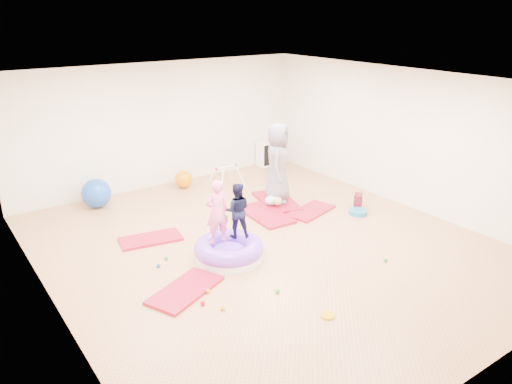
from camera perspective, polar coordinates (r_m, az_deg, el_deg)
room at (r=8.21m, az=1.21°, el=2.68°), size 7.01×8.01×2.81m
gym_mat_front_left at (r=7.46m, az=-8.09°, el=-11.05°), size 1.31×1.01×0.05m
gym_mat_mid_left at (r=9.10m, az=-11.94°, el=-5.27°), size 1.15×0.72×0.04m
gym_mat_center_back at (r=9.92m, az=1.08°, el=-2.60°), size 0.71×1.31×0.05m
gym_mat_right at (r=10.16m, az=6.27°, el=-2.17°), size 1.18×0.81×0.04m
gym_mat_rear_right at (r=10.61m, az=2.39°, el=-1.05°), size 0.99×1.45×0.06m
inflatable_cushion at (r=8.26m, az=-3.11°, el=-6.67°), size 1.15×1.15×0.36m
child_pink at (r=7.98m, az=-4.50°, el=-1.95°), size 0.41×0.29×1.08m
child_navy at (r=8.19m, az=-2.21°, el=-1.79°), size 0.58×0.54×0.94m
adult_caregiver at (r=10.29m, az=2.50°, el=3.33°), size 0.95×0.95×1.66m
infant at (r=10.28m, az=2.06°, el=-0.94°), size 0.37×0.37×0.22m
ball_pit_balls at (r=8.37m, az=-1.78°, el=-7.09°), size 3.75×3.80×0.07m
exercise_ball_blue at (r=10.78m, az=-17.79°, el=-0.13°), size 0.61×0.61×0.61m
exercise_ball_orange at (r=11.55m, az=-8.27°, el=1.48°), size 0.41×0.41×0.41m
infant_play_gym at (r=11.32m, az=-3.41°, el=2.09°), size 0.70×0.66×0.53m
cube_shelf at (r=13.09m, az=1.51°, el=4.44°), size 0.63×0.31×0.63m
balance_disc at (r=10.21m, az=11.57°, el=-2.26°), size 0.38×0.38×0.08m
backpack at (r=10.48m, az=11.58°, el=-1.02°), size 0.30×0.29×0.30m
yellow_toy at (r=6.94m, az=8.20°, el=-13.81°), size 0.19×0.19×0.03m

